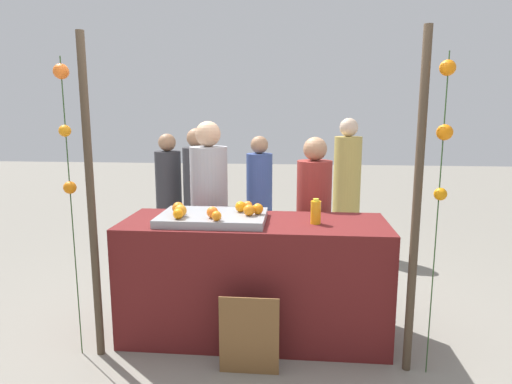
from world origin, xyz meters
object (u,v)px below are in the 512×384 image
object	(u,v)px
juice_bottle	(316,212)
chalkboard_sign	(249,336)
vendor_left	(210,220)
orange_1	(217,216)
stall_counter	(254,278)
vendor_right	(313,229)
orange_0	(258,209)

from	to	relation	value
juice_bottle	chalkboard_sign	bearing A→B (deg)	-131.43
juice_bottle	vendor_left	distance (m)	1.16
orange_1	chalkboard_sign	size ratio (longest dim) A/B	0.13
stall_counter	vendor_left	xyz separation A→B (m)	(-0.47, 0.60, 0.32)
orange_1	juice_bottle	bearing A→B (deg)	17.36
stall_counter	chalkboard_sign	world-z (taller)	stall_counter
juice_bottle	vendor_right	distance (m)	0.71
juice_bottle	chalkboard_sign	world-z (taller)	juice_bottle
orange_1	vendor_right	distance (m)	1.17
stall_counter	vendor_right	world-z (taller)	vendor_right
orange_0	orange_1	distance (m)	0.36
vendor_left	vendor_right	bearing A→B (deg)	0.60
stall_counter	orange_1	size ratio (longest dim) A/B	28.29
orange_0	vendor_left	size ratio (longest dim) A/B	0.05
orange_1	vendor_left	world-z (taller)	vendor_left
chalkboard_sign	vendor_left	size ratio (longest dim) A/B	0.33
orange_1	vendor_right	xyz separation A→B (m)	(0.72, 0.87, -0.31)
chalkboard_sign	orange_0	bearing A→B (deg)	88.60
stall_counter	vendor_left	world-z (taller)	vendor_left
orange_0	orange_1	size ratio (longest dim) A/B	1.17
orange_1	chalkboard_sign	bearing A→B (deg)	-47.51
orange_1	stall_counter	bearing A→B (deg)	47.13
orange_0	chalkboard_sign	xyz separation A→B (m)	(-0.01, -0.52, -0.77)
juice_bottle	orange_1	bearing A→B (deg)	-162.64
vendor_left	orange_0	bearing A→B (deg)	-51.35
stall_counter	vendor_right	bearing A→B (deg)	51.68
vendor_left	chalkboard_sign	bearing A→B (deg)	-67.00
chalkboard_sign	vendor_right	world-z (taller)	vendor_right
orange_1	vendor_left	size ratio (longest dim) A/B	0.04
stall_counter	orange_0	world-z (taller)	orange_0
chalkboard_sign	vendor_left	xyz separation A→B (m)	(-0.49, 1.15, 0.52)
orange_1	juice_bottle	xyz separation A→B (m)	(0.71, 0.22, -0.01)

